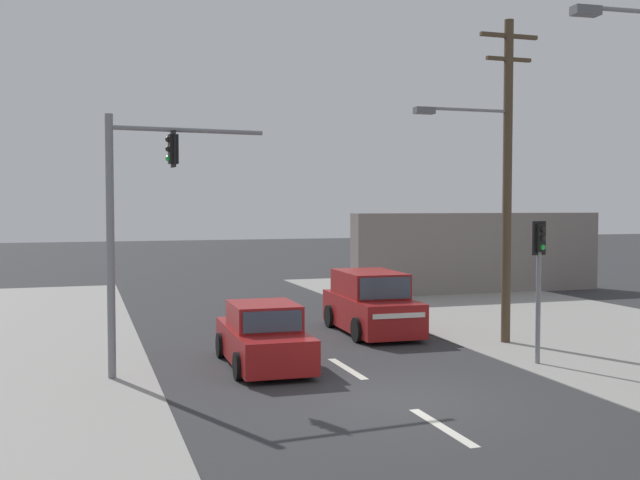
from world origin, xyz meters
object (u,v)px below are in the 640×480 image
utility_pole_midground_right (503,170)px  traffic_signal_mast (134,210)px  sedan_kerbside_parked (264,338)px  suv_oncoming_near (371,304)px  pedestal_signal_right_kerb (539,267)px

utility_pole_midground_right → traffic_signal_mast: bearing=-173.6°
utility_pole_midground_right → sedan_kerbside_parked: 8.40m
traffic_signal_mast → sedan_kerbside_parked: bearing=4.6°
utility_pole_midground_right → suv_oncoming_near: (-2.91, 2.77, -4.06)m
pedestal_signal_right_kerb → suv_oncoming_near: 6.19m
utility_pole_midground_right → traffic_signal_mast: (-10.26, -1.15, -1.11)m
utility_pole_midground_right → sedan_kerbside_parked: utility_pole_midground_right is taller
utility_pole_midground_right → sedan_kerbside_parked: bearing=-172.9°
traffic_signal_mast → pedestal_signal_right_kerb: size_ratio=1.69×
traffic_signal_mast → utility_pole_midground_right: bearing=6.4°
suv_oncoming_near → traffic_signal_mast: bearing=-152.0°
utility_pole_midground_right → suv_oncoming_near: 5.71m
utility_pole_midground_right → traffic_signal_mast: size_ratio=1.53×
traffic_signal_mast → suv_oncoming_near: size_ratio=1.31×
traffic_signal_mast → sedan_kerbside_parked: traffic_signal_mast is taller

